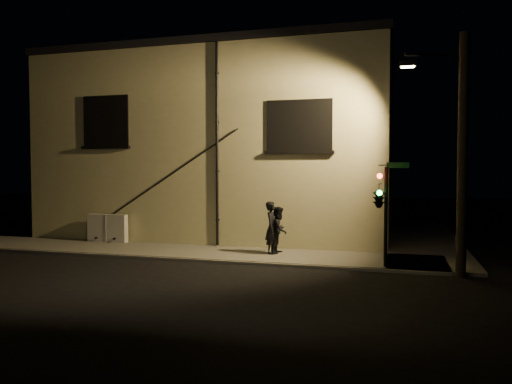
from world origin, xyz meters
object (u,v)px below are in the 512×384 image
(utility_cabinet, at_px, (108,228))
(pedestrian_a, at_px, (272,228))
(pedestrian_b, at_px, (279,230))
(streetlamp_pole, at_px, (459,149))
(traffic_signal, at_px, (380,197))

(utility_cabinet, height_order, pedestrian_a, pedestrian_a)
(utility_cabinet, height_order, pedestrian_b, pedestrian_b)
(pedestrian_a, relative_size, streetlamp_pole, 0.27)
(utility_cabinet, distance_m, streetlamp_pole, 14.55)
(traffic_signal, relative_size, streetlamp_pole, 0.46)
(pedestrian_b, bearing_deg, traffic_signal, -109.58)
(pedestrian_a, xyz_separation_m, streetlamp_pole, (6.29, -1.81, 2.79))
(pedestrian_b, xyz_separation_m, traffic_signal, (3.72, -1.66, 1.39))
(utility_cabinet, height_order, streetlamp_pole, streetlamp_pole)
(utility_cabinet, height_order, traffic_signal, traffic_signal)
(pedestrian_a, xyz_separation_m, pedestrian_b, (0.24, 0.14, -0.10))
(pedestrian_b, relative_size, traffic_signal, 0.52)
(utility_cabinet, bearing_deg, traffic_signal, -12.24)
(utility_cabinet, relative_size, traffic_signal, 0.54)
(pedestrian_b, bearing_deg, streetlamp_pole, -103.31)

